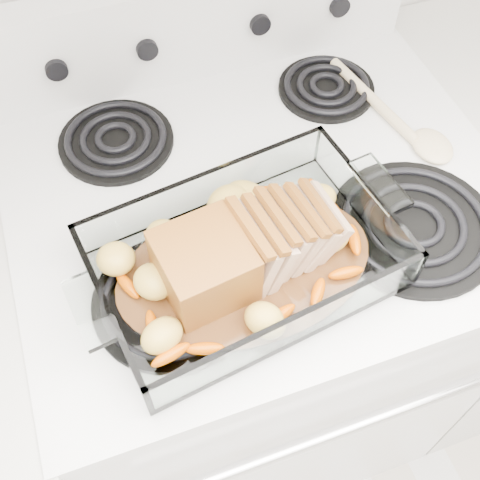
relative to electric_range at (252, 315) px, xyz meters
name	(u,v)px	position (x,y,z in m)	size (l,w,h in m)	color
electric_range	(252,315)	(0.00, 0.00, 0.00)	(0.78, 0.70, 1.12)	white
baking_dish	(245,263)	(-0.08, -0.15, 0.48)	(0.40, 0.26, 0.08)	silver
pork_roast	(234,253)	(-0.09, -0.15, 0.51)	(0.26, 0.11, 0.09)	brown
roast_vegetables	(234,242)	(-0.08, -0.12, 0.49)	(0.33, 0.18, 0.04)	#C94E00
wooden_spoon	(406,125)	(0.28, 0.03, 0.46)	(0.11, 0.29, 0.02)	beige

